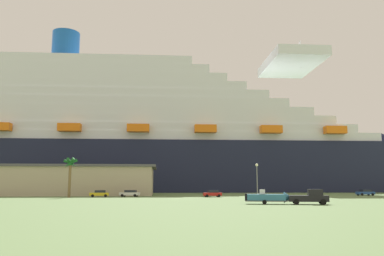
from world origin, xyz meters
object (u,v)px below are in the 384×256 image
at_px(parked_car_yellow_taxi, 99,193).
at_px(parked_car_red_hatchback, 213,193).
at_px(street_lamp, 257,175).
at_px(parked_car_blue_suv, 365,192).
at_px(palm_tree, 70,167).
at_px(pickup_truck, 310,197).
at_px(parked_car_white_van, 130,193).
at_px(small_boat_on_trailer, 271,198).
at_px(cruise_ship, 130,140).

relative_size(parked_car_yellow_taxi, parked_car_red_hatchback, 1.07).
xyz_separation_m(street_lamp, parked_car_blue_suv, (34.53, 25.52, -3.83)).
xyz_separation_m(parked_car_yellow_taxi, parked_car_blue_suv, (68.42, 9.42, 0.00)).
bearing_deg(parked_car_red_hatchback, street_lamp, -63.45).
distance_m(palm_tree, parked_car_blue_suv, 75.90).
height_order(pickup_truck, street_lamp, street_lamp).
distance_m(parked_car_white_van, parked_car_red_hatchback, 20.01).
relative_size(small_boat_on_trailer, parked_car_white_van, 1.54).
xyz_separation_m(pickup_truck, small_boat_on_trailer, (-5.53, 1.21, -0.08)).
relative_size(parked_car_white_van, parked_car_blue_suv, 1.04).
height_order(parked_car_white_van, parked_car_yellow_taxi, same).
height_order(cruise_ship, pickup_truck, cruise_ship).
xyz_separation_m(small_boat_on_trailer, palm_tree, (-38.12, 31.74, 5.91)).
bearing_deg(parked_car_white_van, parked_car_red_hatchback, -10.93).
bearing_deg(small_boat_on_trailer, cruise_ship, 108.46).
xyz_separation_m(parked_car_yellow_taxi, parked_car_red_hatchback, (26.47, -1.26, -0.00)).
bearing_deg(parked_car_blue_suv, pickup_truck, -124.48).
height_order(pickup_truck, parked_car_red_hatchback, pickup_truck).
bearing_deg(cruise_ship, parked_car_yellow_taxi, -89.42).
distance_m(cruise_ship, pickup_truck, 107.52).
bearing_deg(street_lamp, parked_car_red_hatchback, 116.55).
distance_m(pickup_truck, street_lamp, 20.27).
bearing_deg(parked_car_blue_suv, cruise_ship, 142.27).
xyz_separation_m(pickup_truck, palm_tree, (-43.66, 32.96, 5.83)).
height_order(street_lamp, parked_car_blue_suv, street_lamp).
xyz_separation_m(street_lamp, parked_car_white_van, (-27.06, 18.64, -3.83)).
xyz_separation_m(cruise_ship, small_boat_on_trailer, (32.50, -97.37, -19.93)).
bearing_deg(street_lamp, cruise_ship, 113.62).
bearing_deg(parked_car_yellow_taxi, street_lamp, -25.42).
relative_size(cruise_ship, pickup_truck, 42.38).
distance_m(small_boat_on_trailer, parked_car_white_van, 44.73).
relative_size(parked_car_red_hatchback, parked_car_blue_suv, 0.93).
height_order(palm_tree, parked_car_blue_suv, palm_tree).
bearing_deg(small_boat_on_trailer, parked_car_yellow_taxi, 132.71).
bearing_deg(parked_car_white_van, parked_car_yellow_taxi, -159.62).
relative_size(parked_car_white_van, parked_car_red_hatchback, 1.12).
distance_m(pickup_truck, parked_car_blue_suv, 54.78).
bearing_deg(pickup_truck, parked_car_blue_suv, 55.52).
bearing_deg(parked_car_white_van, pickup_truck, -51.37).
xyz_separation_m(cruise_ship, parked_car_yellow_taxi, (0.64, -62.85, -20.06)).
relative_size(palm_tree, street_lamp, 1.29).
xyz_separation_m(cruise_ship, parked_car_white_van, (7.45, -60.31, -20.06)).
bearing_deg(parked_car_red_hatchback, parked_car_white_van, 169.07).
distance_m(palm_tree, parked_car_yellow_taxi, 9.13).
distance_m(cruise_ship, street_lamp, 87.68).
xyz_separation_m(small_boat_on_trailer, parked_car_blue_suv, (36.55, 43.94, -0.13)).
relative_size(small_boat_on_trailer, parked_car_red_hatchback, 1.73).
bearing_deg(parked_car_yellow_taxi, cruise_ship, 90.58).
bearing_deg(small_boat_on_trailer, parked_car_blue_suv, 50.25).
distance_m(street_lamp, parked_car_red_hatchback, 17.03).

